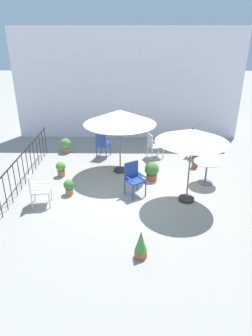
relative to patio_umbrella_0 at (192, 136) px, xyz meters
name	(u,v)px	position (x,y,z in m)	size (l,w,h in m)	color
ground_plane	(126,188)	(-1.73, 0.72, -1.91)	(60.00, 60.00, 0.00)	#9F9B91
villa_facade	(128,85)	(-1.73, 5.64, 0.39)	(9.67, 0.30, 4.60)	white
terrace_railing	(21,167)	(-4.89, 0.72, -1.23)	(0.03, 5.93, 1.01)	black
patio_umbrella_0	(192,136)	(0.00, 0.00, 0.00)	(1.93, 1.93, 2.17)	#2D2D2D
patio_umbrella_1	(120,117)	(-1.94, 1.92, -0.02)	(2.35, 2.35, 2.19)	#2D2D2D
cafe_table_0	(207,168)	(0.78, 1.08, -1.39)	(0.84, 0.84, 0.74)	white
patio_chair_0	(102,144)	(-2.65, 3.15, -1.37)	(0.55, 0.59, 0.95)	#2D479C
patio_chair_1	(37,188)	(-4.13, -0.29, -1.39)	(0.56, 0.52, 0.93)	white
patio_chair_2	(134,176)	(-1.50, 0.35, -1.34)	(0.66, 0.65, 0.99)	#244193
patio_chair_3	(196,144)	(0.86, 3.27, -1.39)	(0.62, 0.62, 0.91)	silver
patio_chair_4	(153,144)	(-0.73, 3.16, -1.39)	(0.63, 0.60, 0.93)	silver
potted_plant_0	(152,170)	(-0.91, 1.29, -1.59)	(0.46, 0.45, 0.60)	#C0563C
potted_plant_1	(69,186)	(-3.39, 0.29, -1.66)	(0.31, 0.31, 0.46)	#C87345
potted_plant_2	(61,168)	(-3.89, 1.51, -1.64)	(0.32, 0.32, 0.50)	#BF7441
potted_plant_3	(66,145)	(-4.15, 3.63, -1.60)	(0.43, 0.43, 0.58)	#CA744B
potted_plant_4	(195,160)	(0.68, 2.26, -1.63)	(0.25, 0.25, 0.51)	#9F4E36
potted_plant_5	(141,245)	(-1.37, -2.37, -1.59)	(0.27, 0.27, 0.66)	#B15939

